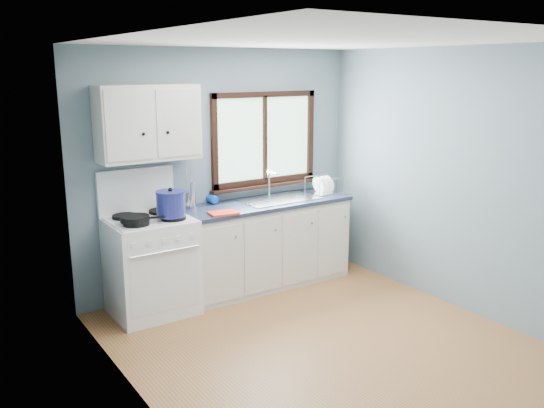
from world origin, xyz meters
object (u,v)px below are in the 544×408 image
sink (279,205)px  dish_rack (324,188)px  skillet (135,219)px  thermos (192,196)px  gas_range (151,263)px  base_cabinets (265,248)px  utensil_crock (190,199)px  stockpot (171,203)px

sink → dish_rack: 0.62m
skillet → thermos: thermos is taller
gas_range → base_cabinets: bearing=0.8°
dish_rack → utensil_crock: bearing=171.1°
skillet → utensil_crock: 0.81m
base_cabinets → sink: 0.48m
skillet → utensil_crock: bearing=46.3°
gas_range → skillet: (-0.18, -0.14, 0.49)m
base_cabinets → sink: (0.18, -0.00, 0.45)m
thermos → dish_rack: 1.58m
base_cabinets → sink: sink is taller
skillet → dish_rack: size_ratio=1.10×
dish_rack → sink: bearing=178.6°
stockpot → dish_rack: 1.94m
utensil_crock → thermos: utensil_crock is taller
sink → stockpot: size_ratio=2.78×
thermos → utensil_crock: bearing=87.8°
stockpot → utensil_crock: size_ratio=0.76×
skillet → stockpot: size_ratio=1.38×
skillet → base_cabinets: bearing=24.9°
dish_rack → stockpot: bearing=-176.4°
base_cabinets → stockpot: (-1.14, -0.16, 0.67)m
base_cabinets → skillet: skillet is taller
sink → dish_rack: sink is taller
thermos → base_cabinets: bearing=-10.7°
stockpot → dish_rack: bearing=4.6°
stockpot → thermos: stockpot is taller
skillet → thermos: bearing=42.1°
gas_range → skillet: bearing=-141.9°
sink → dish_rack: (0.61, -0.00, 0.11)m
sink → dish_rack: bearing=-0.4°
utensil_crock → gas_range: bearing=-156.5°
base_cabinets → utensil_crock: 1.00m
stockpot → thermos: size_ratio=1.13×
base_cabinets → utensil_crock: bearing=164.6°
gas_range → stockpot: bearing=-40.4°
stockpot → thermos: 0.48m
thermos → dish_rack: (1.57, -0.15, -0.08)m
utensil_crock → base_cabinets: bearing=-15.4°
stockpot → utensil_crock: (0.37, 0.37, -0.08)m
base_cabinets → thermos: thermos is taller
gas_range → stockpot: gas_range is taller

